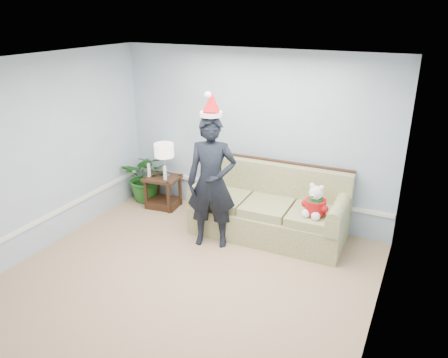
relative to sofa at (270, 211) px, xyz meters
name	(u,v)px	position (x,y,z in m)	size (l,w,h in m)	color
room_shell	(164,194)	(-0.51, -2.03, 0.97)	(4.54, 5.04, 2.74)	#A08167
wainscot_trim	(145,207)	(-1.68, -0.85, 0.07)	(4.49, 4.99, 0.06)	white
sofa	(270,211)	(0.00, 0.00, 0.00)	(2.29, 1.03, 1.06)	#5A6831
side_table	(163,195)	(-2.00, 0.09, -0.16)	(0.63, 0.55, 0.55)	#321C12
table_lamp	(164,152)	(-1.95, 0.12, 0.62)	(0.33, 0.33, 0.58)	silver
candle_pair	(157,172)	(-2.04, 0.00, 0.29)	(0.38, 0.06, 0.23)	silver
houseplant	(147,176)	(-2.41, 0.20, 0.07)	(0.81, 0.70, 0.90)	#1C581C
man	(212,183)	(-0.65, -0.66, 0.58)	(0.70, 0.46, 1.92)	black
santa_hat	(211,105)	(-0.65, -0.64, 1.68)	(0.37, 0.40, 0.35)	white
teddy_bear	(315,204)	(0.73, -0.23, 0.35)	(0.34, 0.36, 0.47)	white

